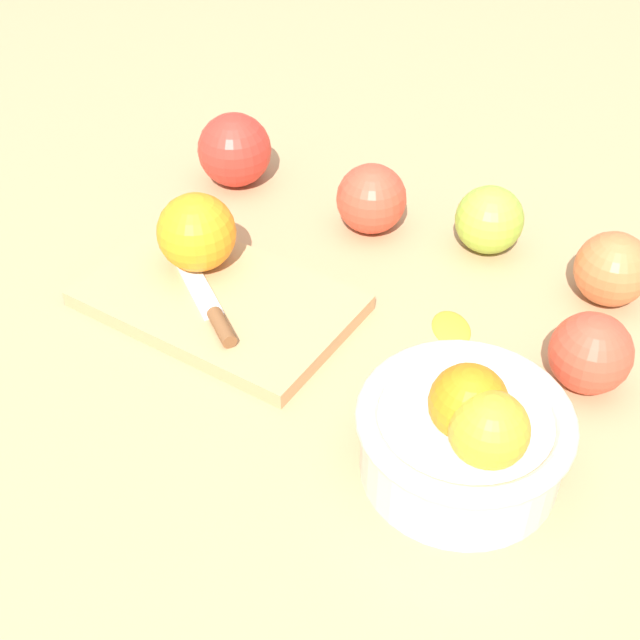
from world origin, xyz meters
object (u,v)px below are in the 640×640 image
apple_mid_left (591,353)px  bowl (465,434)px  orange_on_board (197,232)px  cutting_board (219,301)px  apple_front_right (235,150)px  apple_front_left (612,269)px  apple_front_right_2 (371,199)px  apple_front_left_2 (489,220)px  knife (211,308)px

apple_mid_left → bowl: bearing=64.9°
orange_on_board → apple_mid_left: (-0.38, -0.02, -0.02)m
cutting_board → apple_mid_left: bearing=-172.0°
bowl → apple_front_right: (0.37, -0.30, -0.00)m
apple_front_left → apple_mid_left: bearing=93.4°
cutting_board → orange_on_board: bearing=-39.2°
bowl → apple_front_right_2: bowl is taller
apple_front_right_2 → apple_mid_left: bearing=152.3°
apple_front_left → apple_front_right_2: size_ratio=0.97×
apple_front_left → apple_front_left_2: bearing=-13.0°
cutting_board → knife: (-0.01, 0.03, 0.01)m
knife → apple_front_right: bearing=-65.7°
bowl → apple_front_left_2: bearing=-76.3°
orange_on_board → apple_front_right: 0.18m
apple_front_left → apple_front_right_2: bearing=-2.5°
orange_on_board → knife: size_ratio=0.61×
apple_front_left_2 → apple_front_right_2: (0.12, 0.02, 0.00)m
knife → apple_mid_left: apple_mid_left is taller
orange_on_board → apple_front_left: size_ratio=1.07×
apple_front_left → cutting_board: bearing=27.6°
apple_front_right → apple_mid_left: (-0.44, 0.16, -0.01)m
apple_mid_left → apple_front_left_2: apple_mid_left is taller
apple_mid_left → apple_front_right_2: bearing=-27.7°
knife → cutting_board: bearing=-75.0°
cutting_board → apple_mid_left: size_ratio=3.56×
apple_mid_left → apple_front_right_2: 0.30m
apple_mid_left → knife: bearing=12.3°
bowl → cutting_board: (0.28, -0.09, -0.04)m
orange_on_board → apple_front_right: bearing=-71.7°
orange_on_board → knife: 0.08m
orange_on_board → apple_front_left: (-0.38, -0.14, -0.02)m
apple_front_left → apple_front_left_2: apple_front_left is taller
cutting_board → apple_front_left_2: bearing=-134.8°
orange_on_board → apple_front_left: 0.40m
apple_front_right → apple_mid_left: 0.47m
knife → apple_front_right_2: bearing=-109.1°
cutting_board → apple_front_right: (0.10, -0.21, 0.03)m
apple_front_right → apple_mid_left: bearing=160.4°
knife → apple_front_left_2: size_ratio=1.81×
bowl → apple_mid_left: size_ratio=2.34×
knife → apple_front_left: 0.38m
orange_on_board → knife: (-0.05, 0.06, -0.03)m
bowl → apple_front_left_2: size_ratio=2.37×
apple_mid_left → orange_on_board: bearing=2.3°
orange_on_board → apple_front_left_2: size_ratio=1.10×
apple_front_left → apple_mid_left: same height
bowl → knife: 0.28m
bowl → orange_on_board: 0.34m
knife → apple_mid_left: 0.34m
apple_mid_left → apple_front_left_2: (0.14, -0.16, -0.00)m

